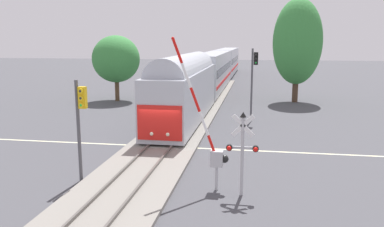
# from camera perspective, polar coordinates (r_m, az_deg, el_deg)

# --- Properties ---
(ground_plane) EXTENTS (220.00, 220.00, 0.00)m
(ground_plane) POSITION_cam_1_polar(r_m,az_deg,el_deg) (24.73, -4.24, -4.82)
(ground_plane) COLOR #47474C
(road_centre_stripe) EXTENTS (44.00, 0.20, 0.01)m
(road_centre_stripe) POSITION_cam_1_polar(r_m,az_deg,el_deg) (24.73, -4.24, -4.82)
(road_centre_stripe) COLOR beige
(road_centre_stripe) RESTS_ON ground
(railway_track) EXTENTS (4.40, 80.00, 0.32)m
(railway_track) POSITION_cam_1_polar(r_m,az_deg,el_deg) (24.71, -4.24, -4.61)
(railway_track) COLOR gray
(railway_track) RESTS_ON ground
(commuter_train) EXTENTS (3.04, 65.51, 5.16)m
(commuter_train) POSITION_cam_1_polar(r_m,az_deg,el_deg) (53.57, 3.32, 6.50)
(commuter_train) COLOR #B2B7C1
(commuter_train) RESTS_ON railway_track
(crossing_gate_near) EXTENTS (2.52, 0.40, 6.72)m
(crossing_gate_near) POSITION_cam_1_polar(r_m,az_deg,el_deg) (17.23, 2.92, -4.43)
(crossing_gate_near) COLOR #B7B7BC
(crossing_gate_near) RESTS_ON ground
(crossing_signal_mast) EXTENTS (1.36, 0.44, 3.65)m
(crossing_signal_mast) POSITION_cam_1_polar(r_m,az_deg,el_deg) (16.67, 7.35, -4.58)
(crossing_signal_mast) COLOR #B2B2B7
(crossing_signal_mast) RESTS_ON ground
(traffic_signal_far_side) EXTENTS (0.53, 0.38, 5.92)m
(traffic_signal_far_side) POSITION_cam_1_polar(r_m,az_deg,el_deg) (32.07, 8.95, 5.82)
(traffic_signal_far_side) COLOR #4C4C51
(traffic_signal_far_side) RESTS_ON ground
(traffic_signal_median) EXTENTS (0.53, 0.38, 4.81)m
(traffic_signal_median) POSITION_cam_1_polar(r_m,az_deg,el_deg) (18.68, -15.91, -0.13)
(traffic_signal_median) COLOR #4C4C51
(traffic_signal_median) RESTS_ON ground
(oak_far_right) EXTENTS (5.12, 5.12, 10.88)m
(oak_far_right) POSITION_cam_1_polar(r_m,az_deg,el_deg) (43.23, 15.09, 10.02)
(oak_far_right) COLOR #4C3828
(oak_far_right) RESTS_ON ground
(oak_behind_train) EXTENTS (5.12, 5.12, 7.08)m
(oak_behind_train) POSITION_cam_1_polar(r_m,az_deg,el_deg) (43.48, -10.99, 7.77)
(oak_behind_train) COLOR brown
(oak_behind_train) RESTS_ON ground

